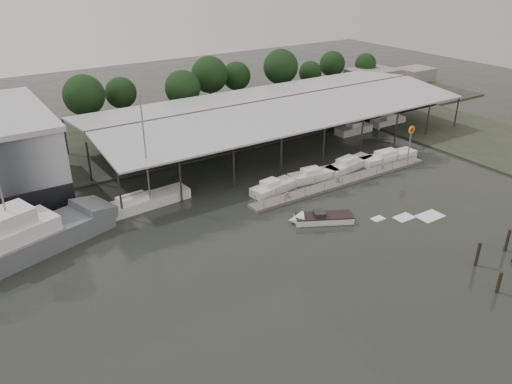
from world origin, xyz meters
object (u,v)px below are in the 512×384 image
grey_trawler (25,239)px  speedboat_underway (318,219)px  shell_fuel_sign (411,137)px  white_sailboat (145,201)px

grey_trawler → speedboat_underway: size_ratio=1.14×
shell_fuel_sign → white_sailboat: 36.83m
white_sailboat → speedboat_underway: size_ratio=0.81×
shell_fuel_sign → grey_trawler: (-49.34, 4.59, -2.35)m
white_sailboat → speedboat_underway: 20.16m
grey_trawler → white_sailboat: size_ratio=1.41×
white_sailboat → speedboat_underway: bearing=-48.4°
shell_fuel_sign → white_sailboat: white_sailboat is taller
white_sailboat → speedboat_underway: white_sailboat is taller
shell_fuel_sign → speedboat_underway: (-21.34, -6.20, -3.53)m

